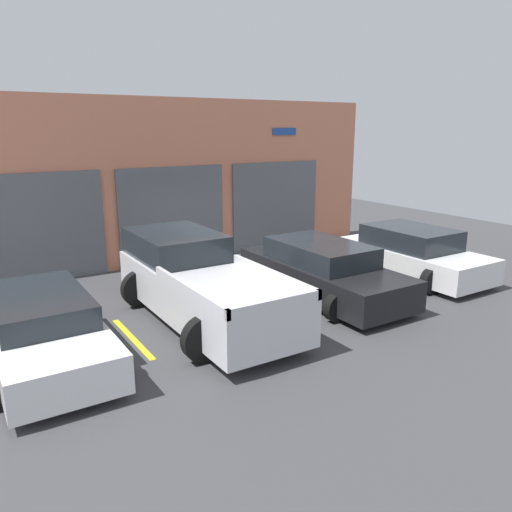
# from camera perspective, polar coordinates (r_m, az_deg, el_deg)

# --- Properties ---
(ground_plane) EXTENTS (28.00, 28.00, 0.00)m
(ground_plane) POSITION_cam_1_polar(r_m,az_deg,el_deg) (12.77, -3.14, -3.54)
(ground_plane) COLOR #3D3D3F
(shophouse_building) EXTENTS (13.79, 0.68, 4.78)m
(shophouse_building) POSITION_cam_1_polar(r_m,az_deg,el_deg) (15.18, -9.42, 8.22)
(shophouse_building) COLOR #D17A5B
(shophouse_building) RESTS_ON ground
(pickup_truck) EXTENTS (2.47, 5.24, 1.68)m
(pickup_truck) POSITION_cam_1_polar(r_m,az_deg,el_deg) (10.54, -6.59, -2.96)
(pickup_truck) COLOR silver
(pickup_truck) RESTS_ON ground
(sedan_white) EXTENTS (2.26, 4.22, 1.33)m
(sedan_white) POSITION_cam_1_polar(r_m,az_deg,el_deg) (14.19, 17.36, 0.28)
(sedan_white) COLOR white
(sedan_white) RESTS_ON ground
(sedan_side) EXTENTS (2.21, 4.65, 1.31)m
(sedan_side) POSITION_cam_1_polar(r_m,az_deg,el_deg) (12.03, 7.54, -1.70)
(sedan_side) COLOR black
(sedan_side) RESTS_ON ground
(van_right) EXTENTS (2.15, 4.57, 1.17)m
(van_right) POSITION_cam_1_polar(r_m,az_deg,el_deg) (9.54, -23.22, -7.50)
(van_right) COLOR white
(van_right) RESTS_ON ground
(parking_stripe_left) EXTENTS (0.12, 2.20, 0.01)m
(parking_stripe_left) POSITION_cam_1_polar(r_m,az_deg,el_deg) (10.04, -13.93, -9.09)
(parking_stripe_left) COLOR gold
(parking_stripe_left) RESTS_ON ground
(parking_stripe_centre) EXTENTS (0.12, 2.20, 0.01)m
(parking_stripe_centre) POSITION_cam_1_polar(r_m,az_deg,el_deg) (11.31, 1.36, -5.92)
(parking_stripe_centre) COLOR gold
(parking_stripe_centre) RESTS_ON ground
(parking_stripe_right) EXTENTS (0.12, 2.20, 0.01)m
(parking_stripe_right) POSITION_cam_1_polar(r_m,az_deg,el_deg) (13.21, 12.79, -3.24)
(parking_stripe_right) COLOR gold
(parking_stripe_right) RESTS_ON ground
(parking_stripe_far_right) EXTENTS (0.12, 2.20, 0.01)m
(parking_stripe_far_right) POSITION_cam_1_polar(r_m,az_deg,el_deg) (15.52, 21.05, -1.21)
(parking_stripe_far_right) COLOR gold
(parking_stripe_far_right) RESTS_ON ground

